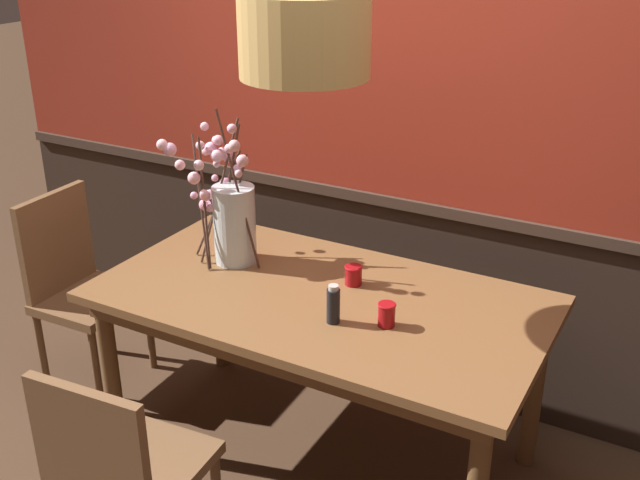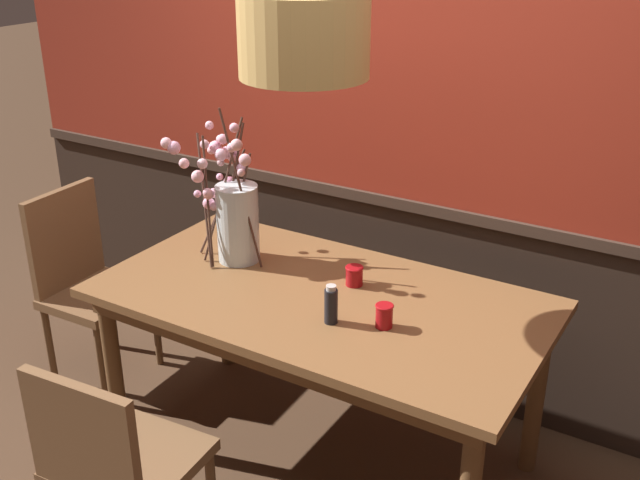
{
  "view_description": "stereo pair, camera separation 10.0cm",
  "coord_description": "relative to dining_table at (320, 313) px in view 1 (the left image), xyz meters",
  "views": [
    {
      "loc": [
        1.26,
        -2.27,
        2.15
      ],
      "look_at": [
        0.0,
        0.0,
        1.01
      ],
      "focal_mm": 42.36,
      "sensor_mm": 36.0,
      "label": 1
    },
    {
      "loc": [
        1.34,
        -2.22,
        2.15
      ],
      "look_at": [
        0.0,
        0.0,
        1.01
      ],
      "focal_mm": 42.36,
      "sensor_mm": 36.0,
      "label": 2
    }
  ],
  "objects": [
    {
      "name": "chair_head_west_end",
      "position": [
        -1.31,
        -0.02,
        -0.17
      ],
      "size": [
        0.41,
        0.46,
        0.95
      ],
      "color": "brown",
      "rests_on": "ground"
    },
    {
      "name": "candle_holder_nearer_center",
      "position": [
        0.32,
        -0.09,
        0.13
      ],
      "size": [
        0.07,
        0.07,
        0.09
      ],
      "color": "#9E0F14",
      "rests_on": "dining_table"
    },
    {
      "name": "ground_plane",
      "position": [
        0.0,
        0.0,
        -0.69
      ],
      "size": [
        24.0,
        24.0,
        0.0
      ],
      "primitive_type": "plane",
      "color": "#4C3321"
    },
    {
      "name": "condiment_bottle",
      "position": [
        0.14,
        -0.16,
        0.15
      ],
      "size": [
        0.05,
        0.05,
        0.15
      ],
      "color": "black",
      "rests_on": "dining_table"
    },
    {
      "name": "back_wall",
      "position": [
        0.0,
        0.74,
        0.76
      ],
      "size": [
        4.52,
        0.14,
        2.91
      ],
      "color": "#2D2119",
      "rests_on": "ground"
    },
    {
      "name": "pendant_lamp",
      "position": [
        -0.02,
        -0.07,
        1.07
      ],
      "size": [
        0.44,
        0.44,
        1.29
      ],
      "color": "tan"
    },
    {
      "name": "chair_far_side_right",
      "position": [
        0.27,
        0.88,
        -0.17
      ],
      "size": [
        0.45,
        0.41,
        0.91
      ],
      "color": "brown",
      "rests_on": "ground"
    },
    {
      "name": "chair_near_side_left",
      "position": [
        -0.23,
        -0.91,
        -0.18
      ],
      "size": [
        0.47,
        0.45,
        0.89
      ],
      "color": "brown",
      "rests_on": "ground"
    },
    {
      "name": "dining_table",
      "position": [
        0.0,
        0.0,
        0.0
      ],
      "size": [
        1.75,
        0.94,
        0.77
      ],
      "color": "brown",
      "rests_on": "ground"
    },
    {
      "name": "candle_holder_nearer_edge",
      "position": [
        0.07,
        0.14,
        0.12
      ],
      "size": [
        0.07,
        0.07,
        0.08
      ],
      "color": "#9E0F14",
      "rests_on": "dining_table"
    },
    {
      "name": "vase_with_blossoms",
      "position": [
        -0.48,
        0.09,
        0.28
      ],
      "size": [
        0.38,
        0.32,
        0.67
      ],
      "color": "silver",
      "rests_on": "dining_table"
    },
    {
      "name": "chair_far_side_left",
      "position": [
        -0.26,
        0.86,
        -0.19
      ],
      "size": [
        0.43,
        0.4,
        0.88
      ],
      "color": "brown",
      "rests_on": "ground"
    }
  ]
}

